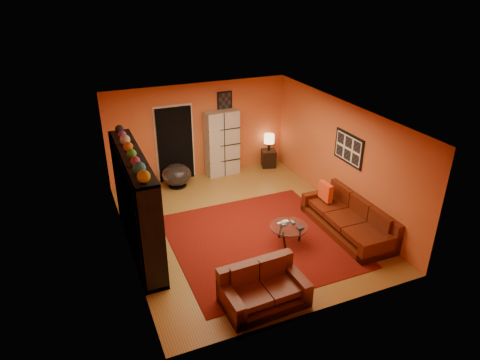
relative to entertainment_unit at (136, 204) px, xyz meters
name	(u,v)px	position (x,y,z in m)	size (l,w,h in m)	color
floor	(242,225)	(2.27, 0.00, -1.05)	(6.00, 6.00, 0.00)	brown
ceiling	(242,115)	(2.27, 0.00, 1.55)	(6.00, 6.00, 0.00)	white
wall_back	(199,131)	(2.27, 3.00, 0.25)	(6.00, 6.00, 0.00)	#CD5B2D
wall_front	(318,248)	(2.27, -3.00, 0.25)	(6.00, 6.00, 0.00)	#CD5B2D
wall_left	(123,194)	(-0.23, 0.00, 0.25)	(6.00, 6.00, 0.00)	#CD5B2D
wall_right	(340,156)	(4.78, 0.00, 0.25)	(6.00, 6.00, 0.00)	#CD5B2D
rug	(259,240)	(2.38, -0.70, -1.04)	(3.60, 3.60, 0.01)	#540D09
doorway	(175,144)	(1.57, 2.96, -0.03)	(0.95, 0.10, 2.04)	black
wall_art_right	(349,149)	(4.75, -0.30, 0.55)	(0.03, 1.00, 0.70)	black
wall_art_back	(225,101)	(3.02, 2.98, 1.00)	(0.42, 0.03, 0.52)	black
entertainment_unit	(136,204)	(0.00, 0.00, 0.00)	(0.45, 3.00, 2.10)	black
tv	(139,207)	(0.05, -0.01, -0.08)	(0.11, 0.87, 0.50)	black
sofa	(351,219)	(4.42, -1.10, -0.77)	(0.99, 2.39, 0.85)	#471409
loveseat	(262,288)	(1.62, -2.42, -0.76)	(1.46, 0.92, 0.85)	#471409
throw_pillow	(326,191)	(4.22, -0.33, -0.42)	(0.12, 0.42, 0.42)	#F9471B
coffee_table	(289,228)	(2.90, -1.01, -0.69)	(0.80, 0.80, 0.40)	silver
storage_cabinet	(222,143)	(2.86, 2.80, -0.13)	(0.92, 0.41, 1.83)	beige
bowl_chair	(177,175)	(1.45, 2.50, -0.72)	(0.77, 0.77, 0.62)	black
side_table	(269,158)	(4.29, 2.75, -0.80)	(0.40, 0.40, 0.50)	black
table_lamp	(269,139)	(4.29, 2.75, -0.20)	(0.29, 0.29, 0.49)	black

